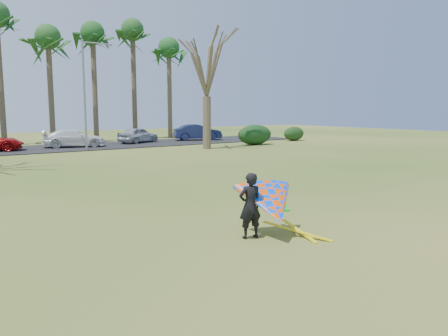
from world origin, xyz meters
TOP-DOWN VIEW (x-y plane):
  - ground at (0.00, 0.00)m, footprint 100.00×100.00m
  - parking_strip at (0.00, 25.00)m, footprint 46.00×7.00m
  - palm_6 at (2.00, 31.00)m, footprint 4.84×4.84m
  - palm_7 at (6.00, 31.00)m, footprint 4.84×4.84m
  - palm_8 at (10.00, 31.00)m, footprint 4.84×4.84m
  - palm_9 at (14.00, 31.00)m, footprint 4.84×4.84m
  - bare_tree_right at (10.00, 18.00)m, footprint 6.27×6.27m
  - streetlight at (2.16, 22.00)m, footprint 2.28×0.18m
  - hedge_near at (15.32, 18.62)m, footprint 3.43×1.55m
  - hedge_far at (21.37, 20.02)m, footprint 2.42×1.14m
  - car_3 at (2.01, 24.94)m, footprint 5.07×3.13m
  - car_4 at (7.92, 25.87)m, footprint 4.36×3.07m
  - car_5 at (13.93, 25.51)m, footprint 4.84×2.97m
  - kite_flyer at (-1.70, -2.20)m, footprint 2.13×2.39m

SIDE VIEW (x-z plane):
  - ground at x=0.00m, z-range 0.00..0.00m
  - parking_strip at x=0.00m, z-range 0.00..0.06m
  - hedge_far at x=21.37m, z-range 0.00..1.34m
  - car_3 at x=2.01m, z-range 0.06..1.43m
  - car_4 at x=7.92m, z-range 0.06..1.44m
  - car_5 at x=13.93m, z-range 0.06..1.57m
  - kite_flyer at x=-1.70m, z-range -0.17..1.85m
  - hedge_near at x=15.32m, z-range 0.00..1.71m
  - streetlight at x=2.16m, z-range 0.46..8.46m
  - bare_tree_right at x=10.00m, z-range 1.96..11.17m
  - palm_6 at x=2.00m, z-range 3.75..14.59m
  - palm_9 at x=14.00m, z-range 3.75..14.59m
  - palm_7 at x=6.00m, z-range 4.08..15.62m
  - palm_8 at x=10.00m, z-range 4.40..16.64m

